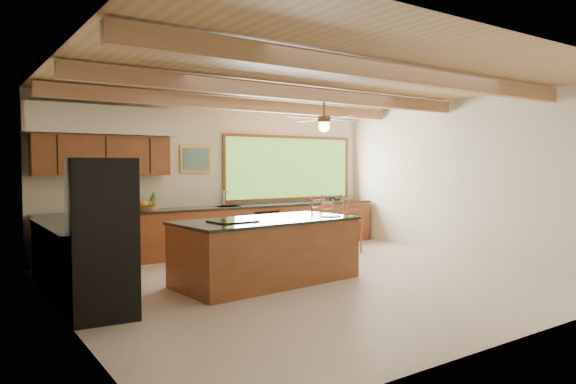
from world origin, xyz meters
TOP-DOWN VIEW (x-y plane):
  - ground at (0.00, 0.00)m, footprint 7.20×7.20m
  - room_shell at (-0.17, 0.65)m, footprint 7.27×6.54m
  - counter_run at (-0.82, 2.52)m, footprint 7.12×3.10m
  - island at (-0.74, 0.29)m, footprint 2.79×1.48m
  - refrigerator at (-3.22, -0.18)m, footprint 0.77×0.76m
  - bar_stool_a at (1.00, 1.54)m, footprint 0.54×0.54m
  - bar_stool_b at (2.04, 1.64)m, footprint 0.49×0.49m
  - bar_stool_c at (2.00, 2.37)m, footprint 0.39×0.39m
  - bar_stool_d at (2.07, 1.55)m, footprint 0.44×0.44m

SIDE VIEW (x-z plane):
  - ground at x=0.00m, z-range 0.00..0.00m
  - counter_run at x=-0.82m, z-range -0.16..1.09m
  - island at x=-0.74m, z-range -0.01..0.95m
  - bar_stool_c at x=2.00m, z-range 0.09..1.10m
  - bar_stool_d at x=2.07m, z-range 0.10..1.12m
  - bar_stool_b at x=2.04m, z-range 0.11..1.24m
  - bar_stool_a at x=1.00m, z-range 0.11..1.29m
  - refrigerator at x=-3.22m, z-range 0.00..1.81m
  - room_shell at x=-0.17m, z-range 0.70..3.72m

